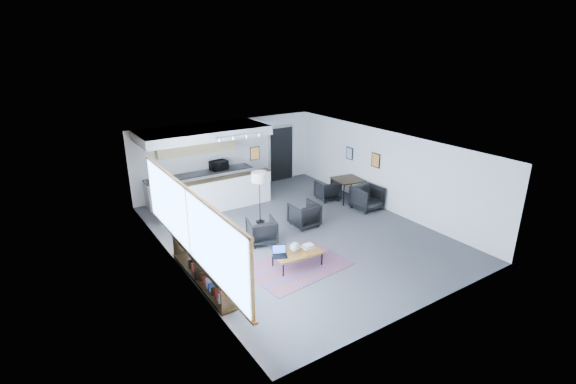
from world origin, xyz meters
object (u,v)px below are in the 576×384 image
coffee_table (297,253)px  ceramic_pot (295,247)px  armchair_right (304,213)px  dining_chair_near (367,199)px  dining_chair_far (328,191)px  microwave (219,164)px  laptop (279,253)px  armchair_left (262,230)px  floor_lamp (259,179)px  dining_table (348,181)px  book_stack (308,246)px

coffee_table → ceramic_pot: 0.17m
armchair_right → coffee_table: bearing=51.2°
dining_chair_near → dining_chair_far: 1.50m
armchair_right → microwave: size_ratio=1.33×
armchair_right → microwave: bearing=-75.6°
laptop → microwave: (1.02, 5.69, 0.67)m
coffee_table → armchair_left: bearing=97.1°
floor_lamp → microwave: bearing=89.6°
dining_chair_far → coffee_table: bearing=50.4°
armchair_left → dining_table: 4.33m
ceramic_pot → dining_chair_near: bearing=23.5°
dining_chair_far → laptop: bearing=46.0°
laptop → book_stack: size_ratio=1.49×
coffee_table → dining_chair_far: 4.74m
dining_chair_far → microwave: (-2.92, 2.57, 0.82)m
dining_table → dining_chair_far: size_ratio=1.67×
dining_chair_far → dining_table: bearing=152.6°
coffee_table → book_stack: size_ratio=4.30×
book_stack → dining_table: (3.69, 2.76, 0.28)m
coffee_table → book_stack: book_stack is taller
laptop → dining_chair_far: size_ratio=0.67×
floor_lamp → coffee_table: bearing=-100.9°
floor_lamp → microwave: (0.02, 2.97, -0.28)m
laptop → dining_chair_far: laptop is taller
laptop → ceramic_pot: (0.42, -0.05, 0.05)m
floor_lamp → microwave: 2.99m
dining_chair_near → dining_chair_far: dining_chair_near is taller
dining_chair_near → armchair_right: bearing=177.3°
ceramic_pot → dining_chair_near: dining_chair_near is taller
coffee_table → microwave: (0.56, 5.79, 0.77)m
ceramic_pot → dining_table: (4.08, 2.76, 0.19)m
floor_lamp → dining_chair_far: size_ratio=2.58×
armchair_right → armchair_left: bearing=10.0°
book_stack → dining_chair_far: 4.44m
ceramic_pot → dining_table: size_ratio=0.24×
coffee_table → microwave: bearing=88.3°
ceramic_pot → armchair_right: size_ratio=0.32×
coffee_table → dining_chair_far: (3.48, 3.22, -0.04)m
armchair_right → laptop: bearing=42.2°
dining_chair_near → coffee_table: bearing=-157.0°
armchair_left → dining_table: dining_table is taller
ceramic_pot → microwave: (0.60, 5.73, 0.62)m
book_stack → dining_chair_near: 4.07m
coffee_table → dining_chair_near: (4.03, 1.82, 0.01)m
laptop → coffee_table: bearing=9.9°
armchair_right → floor_lamp: bearing=-42.9°
dining_chair_far → microwave: microwave is taller
book_stack → armchair_left: 1.62m
book_stack → dining_chair_far: (3.12, 3.16, -0.11)m
armchair_right → dining_chair_far: armchair_right is taller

